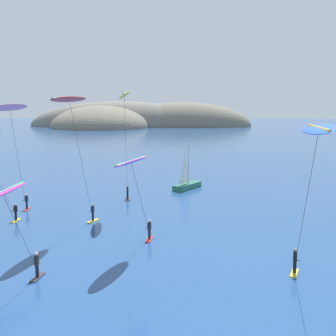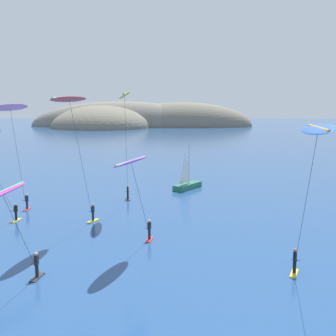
{
  "view_description": "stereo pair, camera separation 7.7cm",
  "coord_description": "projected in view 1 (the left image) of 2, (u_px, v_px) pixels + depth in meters",
  "views": [
    {
      "loc": [
        -3.49,
        -12.75,
        10.96
      ],
      "look_at": [
        -4.69,
        22.21,
        5.58
      ],
      "focal_mm": 45.0,
      "sensor_mm": 36.0,
      "label": 1
    },
    {
      "loc": [
        -3.41,
        -12.75,
        10.96
      ],
      "look_at": [
        -4.69,
        22.21,
        5.58
      ],
      "focal_mm": 45.0,
      "sensor_mm": 36.0,
      "label": 2
    }
  ],
  "objects": [
    {
      "name": "kitesurfer_blue",
      "position": [
        316.0,
        143.0,
        21.06
      ],
      "size": [
        2.16,
        8.94,
        10.02
      ],
      "color": "yellow",
      "rests_on": "ground"
    },
    {
      "name": "kitesurfer_yellow",
      "position": [
        125.0,
        106.0,
        42.55
      ],
      "size": [
        1.66,
        7.83,
        12.22
      ],
      "color": "#2D2D33",
      "rests_on": "ground"
    },
    {
      "name": "sailboat_near",
      "position": [
        188.0,
        184.0,
        54.76
      ],
      "size": [
        4.14,
        5.46,
        5.7
      ],
      "color": "#23664C",
      "rests_on": "ground"
    },
    {
      "name": "kitesurfer_purple",
      "position": [
        133.0,
        168.0,
        30.24
      ],
      "size": [
        2.78,
        6.8,
        7.17
      ],
      "color": "red",
      "rests_on": "ground"
    },
    {
      "name": "kitesurfer_magenta",
      "position": [
        7.0,
        201.0,
        22.1
      ],
      "size": [
        1.32,
        7.59,
        6.68
      ],
      "color": "#2D2D33",
      "rests_on": "ground"
    },
    {
      "name": "kitesurfer_pink",
      "position": [
        11.0,
        115.0,
        40.58
      ],
      "size": [
        2.37,
        6.02,
        11.01
      ],
      "color": "red",
      "rests_on": "ground"
    },
    {
      "name": "kitesurfer_red",
      "position": [
        71.0,
        110.0,
        34.36
      ],
      "size": [
        2.48,
        7.7,
        11.6
      ],
      "color": "yellow",
      "rests_on": "ground"
    },
    {
      "name": "headland_island",
      "position": [
        131.0,
        127.0,
        200.03
      ],
      "size": [
        106.73,
        49.82,
        24.03
      ],
      "color": "slate",
      "rests_on": "ground"
    }
  ]
}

